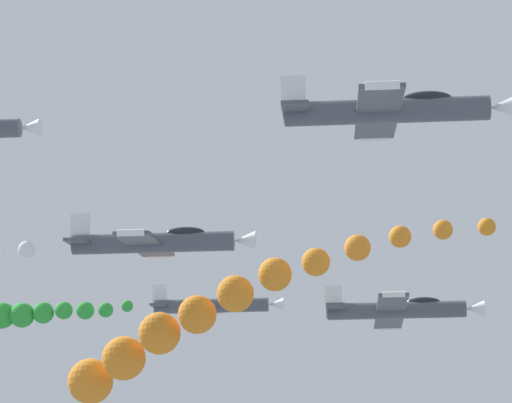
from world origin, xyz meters
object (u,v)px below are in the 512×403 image
at_px(airplane_left_inner, 399,310).
at_px(airplane_left_outer, 156,242).
at_px(airplane_right_inner, 391,110).
at_px(airplane_right_outer, 214,305).

relative_size(airplane_left_inner, airplane_left_outer, 1.00).
relative_size(airplane_right_inner, airplane_left_outer, 1.00).
distance_m(airplane_left_inner, airplane_left_outer, 19.30).
relative_size(airplane_left_inner, airplane_right_outer, 1.00).
bearing_deg(airplane_right_outer, airplane_left_outer, -0.79).
xyz_separation_m(airplane_right_inner, airplane_left_outer, (-12.83, -12.42, -0.88)).
xyz_separation_m(airplane_left_inner, airplane_right_inner, (26.09, -1.60, 0.83)).
bearing_deg(airplane_left_inner, airplane_left_outer, -46.57).
height_order(airplane_left_inner, airplane_right_outer, airplane_right_outer).
height_order(airplane_left_inner, airplane_right_inner, airplane_right_inner).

